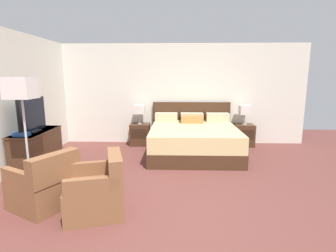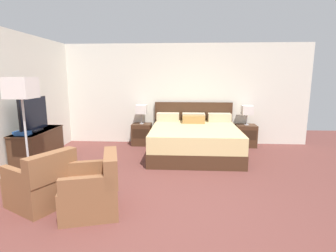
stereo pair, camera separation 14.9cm
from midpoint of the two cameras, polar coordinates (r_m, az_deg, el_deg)
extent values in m
plane|color=brown|center=(3.46, 0.06, -18.73)|extent=(10.96, 10.96, 0.00)
cube|color=silver|center=(6.71, 1.98, 6.90)|extent=(6.70, 0.06, 2.51)
cube|color=silver|center=(5.44, -29.61, 4.60)|extent=(0.06, 5.45, 2.51)
cube|color=#422819|center=(5.81, 6.49, -4.94)|extent=(1.87, 1.97, 0.28)
cube|color=#D6BC7F|center=(5.73, 6.56, -1.98)|extent=(1.85, 1.95, 0.33)
cube|color=#422819|center=(6.71, 6.13, 0.63)|extent=(1.94, 0.05, 1.07)
cube|color=#C6B28E|center=(6.49, 0.66, 1.97)|extent=(0.55, 0.28, 0.20)
cube|color=#C6B28E|center=(6.49, 6.24, 1.91)|extent=(0.55, 0.28, 0.20)
cube|color=#C6B28E|center=(6.55, 11.76, 1.83)|extent=(0.55, 0.28, 0.20)
cube|color=#A87A42|center=(6.22, 6.28, 1.44)|extent=(0.52, 0.22, 0.18)
cube|color=#422819|center=(6.63, -5.07, -1.79)|extent=(0.48, 0.41, 0.54)
cube|color=black|center=(6.43, -5.34, -1.71)|extent=(0.40, 0.01, 0.24)
cube|color=#422819|center=(6.75, 17.19, -2.01)|extent=(0.48, 0.41, 0.54)
cube|color=black|center=(6.55, 17.61, -1.94)|extent=(0.40, 0.01, 0.24)
cylinder|color=#B7B7BC|center=(6.58, -5.11, 0.57)|extent=(0.11, 0.11, 0.02)
cylinder|color=#B7B7BC|center=(6.56, -5.12, 1.67)|extent=(0.02, 0.02, 0.24)
cube|color=silver|center=(6.52, -5.16, 3.66)|extent=(0.26, 0.26, 0.22)
cylinder|color=#B7B7BC|center=(6.70, 17.32, 0.31)|extent=(0.11, 0.11, 0.02)
cylinder|color=#B7B7BC|center=(6.68, 17.38, 1.39)|extent=(0.02, 0.02, 0.24)
cube|color=silver|center=(6.65, 17.49, 3.33)|extent=(0.26, 0.26, 0.22)
cube|color=#422819|center=(5.51, -25.68, -4.48)|extent=(0.46, 1.12, 0.71)
cube|color=#482C1C|center=(5.44, -25.97, -0.96)|extent=(0.47, 1.16, 0.02)
cube|color=black|center=(5.39, -26.25, -0.85)|extent=(0.18, 0.26, 0.02)
cube|color=black|center=(5.35, -26.52, 2.32)|extent=(0.04, 0.85, 0.61)
cube|color=black|center=(5.34, -26.34, 2.33)|extent=(0.01, 0.83, 0.58)
cube|color=#234C8E|center=(5.09, -28.30, -1.62)|extent=(0.23, 0.17, 0.03)
cube|color=#234C8E|center=(5.09, -28.48, -1.24)|extent=(0.26, 0.16, 0.04)
cube|color=brown|center=(3.98, -24.90, -12.50)|extent=(0.92, 0.92, 0.40)
cube|color=brown|center=(3.64, -22.97, -8.13)|extent=(0.46, 0.68, 0.36)
cube|color=brown|center=(3.74, -29.04, -9.60)|extent=(0.60, 0.37, 0.18)
cube|color=brown|center=(4.04, -21.74, -7.54)|extent=(0.60, 0.37, 0.18)
cube|color=brown|center=(3.56, -15.37, -14.67)|extent=(0.84, 0.84, 0.40)
cube|color=brown|center=(3.40, -11.10, -8.73)|extent=(0.34, 0.70, 0.36)
cube|color=brown|center=(3.17, -15.92, -12.20)|extent=(0.63, 0.26, 0.18)
cube|color=brown|center=(3.72, -15.35, -8.69)|extent=(0.63, 0.26, 0.18)
cylinder|color=#B7B7BC|center=(4.71, -26.85, -11.50)|extent=(0.28, 0.28, 0.02)
cylinder|color=#B7B7BC|center=(4.51, -27.59, -3.30)|extent=(0.03, 0.03, 1.36)
cube|color=silver|center=(4.40, -28.54, 7.34)|extent=(0.37, 0.37, 0.31)
camera|label=1|loc=(0.07, -89.17, 0.16)|focal=28.00mm
camera|label=2|loc=(0.07, 90.83, -0.16)|focal=28.00mm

